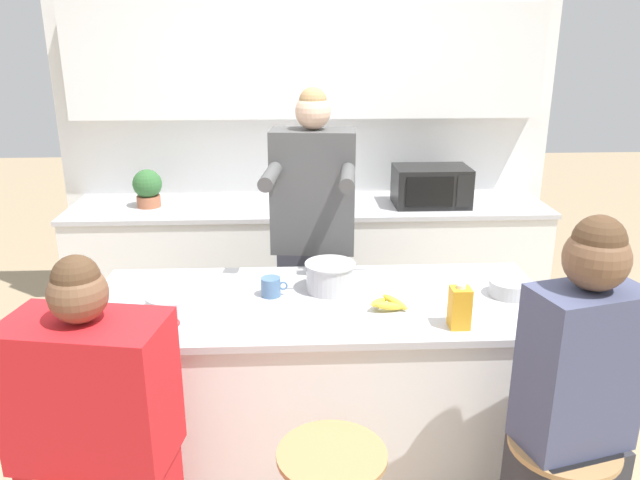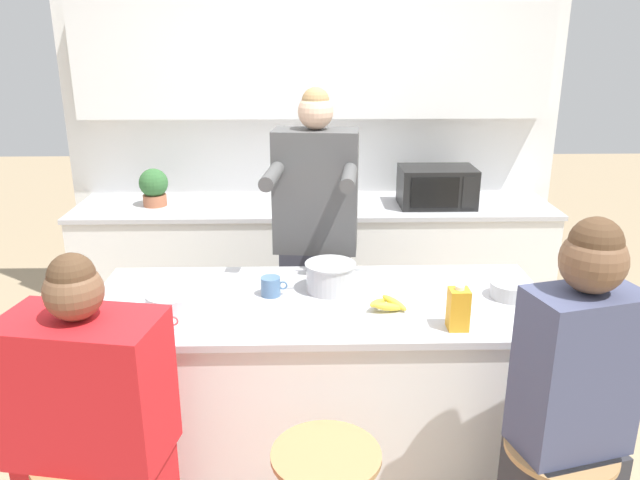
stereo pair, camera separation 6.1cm
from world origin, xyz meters
name	(u,v)px [view 2 (the right image)]	position (x,y,z in m)	size (l,w,h in m)	color
ground_plane	(320,469)	(0.00, 0.00, 0.00)	(16.00, 16.00, 0.00)	tan
wall_back	(314,103)	(0.00, 1.88, 1.54)	(3.45, 0.22, 2.70)	white
back_counter	(315,267)	(0.00, 1.56, 0.45)	(3.20, 0.66, 0.90)	white
kitchen_island	(320,388)	(0.00, 0.00, 0.45)	(2.01, 0.82, 0.90)	black
person_cooking	(316,257)	(-0.01, 0.63, 0.87)	(0.49, 0.61, 1.75)	#383842
person_wrapped_blanket	(96,457)	(-0.78, -0.72, 0.64)	(0.55, 0.37, 1.38)	red
person_seated_near	(567,438)	(0.83, -0.72, 0.69)	(0.41, 0.34, 1.48)	#333338
cooking_pot	(330,277)	(0.05, 0.11, 0.96)	(0.32, 0.23, 0.13)	#B7BABC
fruit_bowl	(511,290)	(0.84, 0.01, 0.93)	(0.18, 0.18, 0.07)	#B7BABC
mixing_bowl_steel	(172,300)	(-0.64, -0.06, 0.93)	(0.22, 0.22, 0.06)	#B7BABC
coffee_cup_near	(160,322)	(-0.63, -0.29, 0.94)	(0.11, 0.08, 0.08)	#DB4C51
coffee_cup_far	(271,286)	(-0.22, 0.06, 0.94)	(0.12, 0.09, 0.09)	#4C7099
banana_bunch	(387,304)	(0.28, -0.11, 0.92)	(0.18, 0.13, 0.06)	yellow
juice_carton	(458,309)	(0.53, -0.29, 0.98)	(0.08, 0.08, 0.18)	gold
microwave	(437,187)	(0.81, 1.51, 1.03)	(0.49, 0.33, 0.26)	black
potted_plant	(154,186)	(-1.07, 1.56, 1.03)	(0.19, 0.19, 0.25)	#A86042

